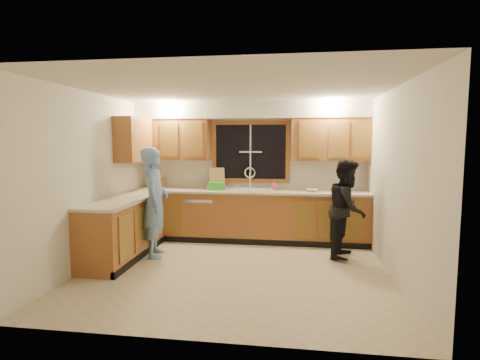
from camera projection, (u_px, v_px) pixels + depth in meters
name	position (u px, v px, depth m)	size (l,w,h in m)	color
floor	(235.00, 270.00, 5.24)	(4.20, 4.20, 0.00)	#BCAE90
ceiling	(235.00, 88.00, 4.98)	(4.20, 4.20, 0.00)	silver
wall_back	(250.00, 171.00, 6.98)	(4.20, 4.20, 0.00)	beige
wall_left	(91.00, 179.00, 5.40)	(3.80, 3.80, 0.00)	beige
wall_right	(396.00, 184.00, 4.82)	(3.80, 3.80, 0.00)	beige
base_cabinets_back	(249.00, 216.00, 6.77)	(4.20, 0.60, 0.88)	#9D5D2D
base_cabinets_left	(124.00, 229.00, 5.79)	(0.60, 1.90, 0.88)	#9D5D2D
countertop_back	(248.00, 191.00, 6.71)	(4.20, 0.63, 0.04)	beige
countertop_left	(124.00, 200.00, 5.74)	(0.63, 1.90, 0.04)	beige
upper_cabinets_left	(174.00, 140.00, 6.96)	(1.35, 0.33, 0.75)	#9D5D2D
upper_cabinets_right	(330.00, 140.00, 6.56)	(1.35, 0.33, 0.75)	#9D5D2D
upper_cabinets_return	(134.00, 140.00, 6.42)	(0.33, 0.90, 0.75)	#9D5D2D
soffit	(250.00, 110.00, 6.69)	(4.20, 0.35, 0.30)	silver
window_frame	(250.00, 152.00, 6.93)	(1.44, 0.03, 1.14)	black
sink	(249.00, 193.00, 6.73)	(0.86, 0.52, 0.57)	white
dishwasher	(203.00, 217.00, 6.88)	(0.60, 0.56, 0.82)	white
stove	(106.00, 238.00, 5.22)	(0.58, 0.75, 0.90)	white
man	(155.00, 202.00, 5.81)	(0.62, 0.41, 1.71)	#6892C5
woman	(347.00, 208.00, 5.78)	(0.74, 0.58, 1.52)	black
knife_block	(162.00, 182.00, 7.11)	(0.11, 0.09, 0.20)	olive
cutting_board	(217.00, 178.00, 6.94)	(0.29, 0.02, 0.39)	tan
dish_crate	(217.00, 186.00, 6.80)	(0.29, 0.27, 0.13)	green
soap_bottle	(274.00, 185.00, 6.76)	(0.08, 0.08, 0.18)	#F55D9A
bowl	(312.00, 190.00, 6.52)	(0.20, 0.20, 0.05)	silver
can_left	(225.00, 188.00, 6.55)	(0.07, 0.07, 0.13)	beige
can_right	(238.00, 187.00, 6.65)	(0.07, 0.07, 0.12)	beige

